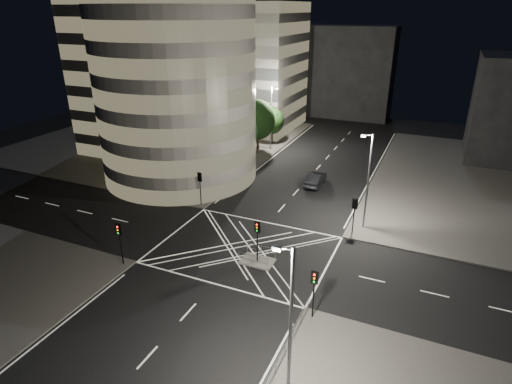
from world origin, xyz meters
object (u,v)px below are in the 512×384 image
at_px(traffic_signal_nl, 120,236).
at_px(street_lamp_left_near, 216,147).
at_px(traffic_signal_island, 257,234).
at_px(traffic_signal_fl, 200,183).
at_px(traffic_signal_nr, 314,285).
at_px(traffic_signal_fr, 354,210).
at_px(street_lamp_right_far, 368,179).
at_px(sedan, 315,179).
at_px(central_island, 257,261).
at_px(street_lamp_right_near, 290,320).
at_px(street_lamp_left_far, 271,116).

bearing_deg(traffic_signal_nl, street_lamp_left_near, 91.94).
bearing_deg(street_lamp_left_near, traffic_signal_island, -49.73).
bearing_deg(traffic_signal_fl, traffic_signal_nr, -37.69).
distance_m(traffic_signal_nr, street_lamp_left_near, 26.32).
height_order(traffic_signal_fl, traffic_signal_fr, same).
relative_size(traffic_signal_nl, traffic_signal_nr, 1.00).
height_order(street_lamp_right_far, sedan, street_lamp_right_far).
bearing_deg(central_island, traffic_signal_fr, 50.67).
height_order(central_island, traffic_signal_fl, traffic_signal_fl).
height_order(traffic_signal_nl, street_lamp_right_near, street_lamp_right_near).
xyz_separation_m(street_lamp_left_far, street_lamp_right_near, (18.87, -44.00, 0.00)).
bearing_deg(traffic_signal_nr, street_lamp_left_far, 116.36).
distance_m(traffic_signal_fl, traffic_signal_nr, 22.24).
distance_m(central_island, street_lamp_right_near, 15.54).
height_order(traffic_signal_fr, traffic_signal_nr, same).
bearing_deg(traffic_signal_fr, traffic_signal_nl, -142.31).
bearing_deg(central_island, traffic_signal_fl, 142.46).
height_order(traffic_signal_fl, traffic_signal_nl, same).
relative_size(street_lamp_right_far, street_lamp_right_near, 1.00).
bearing_deg(street_lamp_left_near, central_island, -49.73).
relative_size(central_island, traffic_signal_fr, 0.75).
relative_size(traffic_signal_nl, street_lamp_left_far, 0.40).
bearing_deg(street_lamp_right_far, central_island, -125.30).
height_order(traffic_signal_nr, street_lamp_left_near, street_lamp_left_near).
distance_m(central_island, sedan, 19.78).
distance_m(street_lamp_right_far, street_lamp_right_near, 23.00).
relative_size(traffic_signal_nr, sedan, 0.78).
bearing_deg(traffic_signal_nl, central_island, 26.14).
height_order(central_island, street_lamp_right_near, street_lamp_right_near).
relative_size(traffic_signal_fl, street_lamp_right_near, 0.40).
bearing_deg(traffic_signal_nr, traffic_signal_fl, 142.31).
bearing_deg(traffic_signal_nr, sedan, 106.24).
distance_m(central_island, traffic_signal_fl, 13.91).
relative_size(traffic_signal_island, street_lamp_left_far, 0.40).
height_order(street_lamp_left_near, street_lamp_right_far, same).
distance_m(traffic_signal_fr, street_lamp_right_far, 3.48).
xyz_separation_m(traffic_signal_fr, traffic_signal_nr, (0.00, -13.60, 0.00)).
relative_size(central_island, street_lamp_left_far, 0.30).
bearing_deg(sedan, traffic_signal_fr, 121.29).
relative_size(street_lamp_right_far, sedan, 1.94).
distance_m(traffic_signal_fl, traffic_signal_island, 13.62).
distance_m(traffic_signal_island, street_lamp_left_near, 17.89).
relative_size(traffic_signal_nl, street_lamp_right_far, 0.40).
distance_m(traffic_signal_fr, sedan, 13.75).
height_order(traffic_signal_island, street_lamp_left_far, street_lamp_left_far).
xyz_separation_m(traffic_signal_fl, traffic_signal_island, (10.80, -8.30, 0.00)).
bearing_deg(traffic_signal_fl, street_lamp_left_far, 91.57).
bearing_deg(traffic_signal_nr, street_lamp_left_near, 134.13).
bearing_deg(street_lamp_left_near, street_lamp_right_far, -9.03).
distance_m(central_island, traffic_signal_nl, 12.36).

